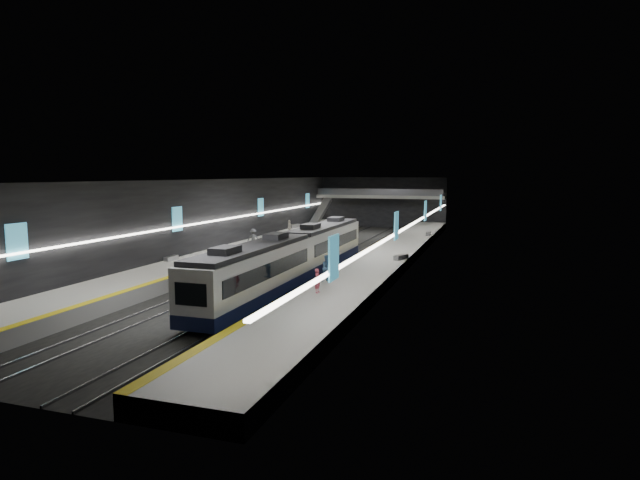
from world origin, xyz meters
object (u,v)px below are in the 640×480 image
(bench_left_far, at_px, (294,226))
(escalator, at_px, (321,212))
(passenger_right_b, at_px, (327,269))
(passenger_left_a, at_px, (289,228))
(bench_right_near, at_px, (401,257))
(train, at_px, (295,255))
(passenger_left_b, at_px, (253,238))
(bench_right_far, at_px, (428,233))
(passenger_right_a, at_px, (318,281))
(bench_left_near, at_px, (171,258))

(bench_left_far, bearing_deg, escalator, 86.80)
(passenger_right_b, bearing_deg, passenger_left_a, 70.83)
(escalator, relative_size, bench_right_near, 4.45)
(train, xyz_separation_m, passenger_left_b, (-8.66, 10.78, -0.23))
(bench_left_far, bearing_deg, passenger_left_b, -64.57)
(train, bearing_deg, bench_left_far, 111.03)
(escalator, distance_m, bench_right_far, 19.39)
(passenger_right_b, xyz_separation_m, passenger_left_a, (-12.95, 25.58, 0.02))
(escalator, xyz_separation_m, passenger_right_a, (14.23, -43.89, -1.12))
(passenger_right_a, bearing_deg, bench_right_far, -0.95)
(bench_left_near, distance_m, passenger_right_a, 18.15)
(passenger_left_a, distance_m, passenger_left_b, 11.49)
(bench_left_near, distance_m, bench_right_far, 32.67)
(train, xyz_separation_m, passenger_right_b, (3.72, -3.32, -0.26))
(passenger_right_b, relative_size, passenger_left_b, 0.96)
(passenger_right_a, bearing_deg, bench_left_far, 26.65)
(bench_left_far, distance_m, passenger_left_b, 20.71)
(bench_right_far, distance_m, passenger_left_a, 17.14)
(bench_right_far, relative_size, passenger_right_b, 1.03)
(passenger_right_b, bearing_deg, bench_right_near, 27.70)
(escalator, height_order, passenger_left_a, escalator)
(escalator, distance_m, passenger_right_a, 46.15)
(train, height_order, escalator, escalator)
(escalator, height_order, bench_left_far, escalator)
(bench_right_near, relative_size, passenger_right_b, 0.96)
(bench_left_near, relative_size, bench_right_near, 0.90)
(bench_left_near, relative_size, bench_left_far, 0.81)
(bench_left_near, bearing_deg, passenger_left_a, 82.68)
(passenger_left_b, bearing_deg, passenger_right_a, 108.11)
(bench_right_near, distance_m, passenger_right_b, 11.71)
(train, xyz_separation_m, bench_right_far, (7.00, 27.73, -0.96))
(bench_left_near, distance_m, passenger_left_a, 21.31)
(passenger_right_b, distance_m, passenger_left_b, 18.77)
(train, height_order, bench_right_near, train)
(bench_left_far, xyz_separation_m, passenger_left_a, (2.77, -8.95, 0.71))
(bench_left_near, height_order, passenger_right_a, passenger_right_a)
(bench_right_near, xyz_separation_m, passenger_right_a, (-2.77, -14.87, 0.56))
(escalator, xyz_separation_m, passenger_left_a, (0.77, -14.65, -0.95))
(bench_right_far, bearing_deg, train, -107.62)
(bench_right_near, bearing_deg, passenger_right_a, -79.97)
(passenger_right_a, height_order, passenger_left_a, passenger_left_a)
(passenger_right_b, bearing_deg, bench_left_far, 68.47)
(bench_left_near, bearing_deg, escalator, 86.96)
(bench_left_near, relative_size, passenger_left_b, 0.83)
(bench_right_far, distance_m, passenger_left_b, 23.08)
(bench_right_far, distance_m, passenger_right_b, 31.23)
(escalator, height_order, passenger_right_a, escalator)
(train, distance_m, passenger_left_a, 24.10)
(train, bearing_deg, bench_right_near, 48.45)
(escalator, bearing_deg, passenger_left_b, -87.06)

